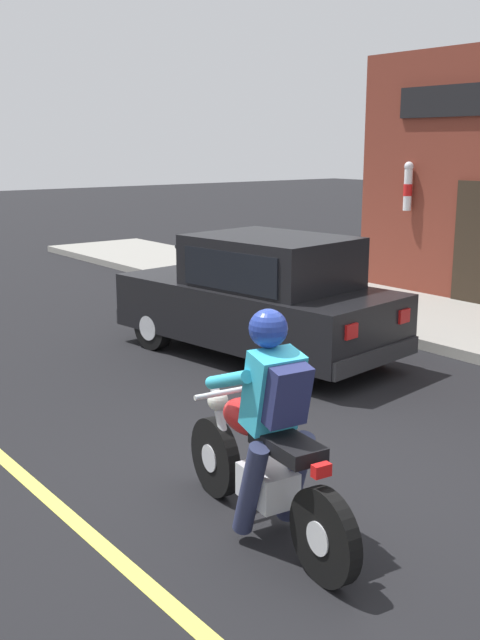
# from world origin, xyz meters

# --- Properties ---
(ground_plane) EXTENTS (80.00, 80.00, 0.00)m
(ground_plane) POSITION_xyz_m (0.00, 0.00, 0.00)
(ground_plane) COLOR black
(sidewalk_curb) EXTENTS (2.60, 22.00, 0.14)m
(sidewalk_curb) POSITION_xyz_m (5.20, 3.00, 0.07)
(sidewalk_curb) COLOR gray
(sidewalk_curb) RESTS_ON ground
(motorcycle_with_rider) EXTENTS (0.63, 2.02, 1.62)m
(motorcycle_with_rider) POSITION_xyz_m (-0.82, -0.38, 0.68)
(motorcycle_with_rider) COLOR black
(motorcycle_with_rider) RESTS_ON ground
(car_hatchback) EXTENTS (2.12, 3.96, 1.57)m
(car_hatchback) POSITION_xyz_m (2.00, 3.14, 0.77)
(car_hatchback) COLOR black
(car_hatchback) RESTS_ON ground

